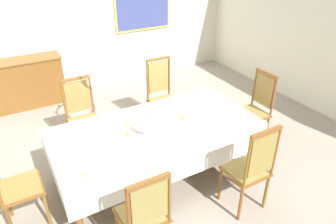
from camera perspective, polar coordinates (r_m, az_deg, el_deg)
name	(u,v)px	position (r m, az deg, el deg)	size (l,w,h in m)	color
ground	(153,171)	(4.32, -2.71, -10.83)	(6.72, 6.24, 0.04)	gray
back_wall	(77,14)	(6.42, -16.53, 17.02)	(6.72, 0.08, 3.03)	silver
dining_table	(156,132)	(3.83, -2.25, -3.64)	(2.51, 1.22, 0.75)	brown
tablecloth	(156,133)	(3.84, -2.25, -3.85)	(2.53, 1.24, 0.37)	white
chair_south_a	(144,214)	(2.99, -4.42, -18.22)	(0.44, 0.42, 1.07)	brown
chair_north_a	(83,116)	(4.53, -15.51, -0.67)	(0.44, 0.42, 1.12)	brown
chair_south_b	(251,168)	(3.54, 15.03, -9.91)	(0.44, 0.42, 1.14)	brown
chair_north_b	(162,95)	(4.91, -1.08, 3.20)	(0.44, 0.42, 1.18)	brown
chair_head_west	(13,183)	(3.62, -26.82, -11.68)	(0.42, 0.44, 1.12)	brown
chair_head_east	(255,107)	(4.76, 15.84, 0.82)	(0.42, 0.44, 1.12)	brown
soup_tureen	(145,121)	(3.67, -4.32, -1.76)	(0.31, 0.31, 0.24)	white
candlestick_west	(127,125)	(3.59, -7.66, -2.38)	(0.07, 0.07, 0.35)	gold
candlestick_east	(182,109)	(3.88, 2.62, 0.47)	(0.07, 0.07, 0.35)	gold
bowl_near_left	(108,116)	(4.04, -11.11, -0.71)	(0.19, 0.19, 0.04)	white
bowl_near_right	(96,173)	(3.14, -13.21, -10.94)	(0.17, 0.17, 0.04)	white
bowl_far_left	(158,149)	(3.37, -1.78, -6.91)	(0.16, 0.16, 0.03)	white
bowl_far_right	(74,125)	(3.96, -17.05, -2.25)	(0.16, 0.16, 0.04)	white
spoon_primary	(98,119)	(4.04, -12.78, -1.21)	(0.06, 0.17, 0.01)	gold
spoon_secondary	(83,177)	(3.15, -15.38, -11.49)	(0.04, 0.18, 0.01)	gold
sideboard	(23,83)	(6.26, -25.21, 4.80)	(1.44, 0.48, 0.90)	brown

